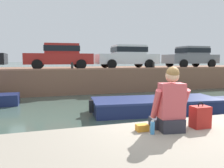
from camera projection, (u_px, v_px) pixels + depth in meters
ground_plane at (108, 113)px, 8.38m from camera, size 400.00×400.00×0.00m
far_quay_wall at (79, 78)px, 15.46m from camera, size 60.00×6.00×1.45m
far_wall_coping at (86, 69)px, 12.63m from camera, size 60.00×0.24×0.08m
motorboat_passing at (161, 105)px, 8.49m from camera, size 5.97×2.24×1.03m
car_left_inner_red at (60, 55)px, 13.41m from camera, size 4.06×2.12×1.54m
car_centre_white at (127, 56)px, 14.69m from camera, size 4.13×2.11×1.54m
car_right_inner_grey at (191, 56)px, 16.17m from camera, size 3.93×1.97×1.54m
mooring_bollard_mid at (72, 66)px, 12.51m from camera, size 0.15×0.15×0.45m
mooring_bollard_east at (154, 65)px, 14.03m from camera, size 0.15×0.15×0.45m
person_seated_left at (170, 106)px, 3.27m from camera, size 0.56×0.57×0.97m
bottle_drink at (152, 128)px, 3.13m from camera, size 0.06×0.06×0.20m
backpack_on_ledge at (200, 117)px, 3.43m from camera, size 0.28×0.24×0.41m
snack_bag at (142, 128)px, 3.27m from camera, size 0.18×0.12×0.10m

